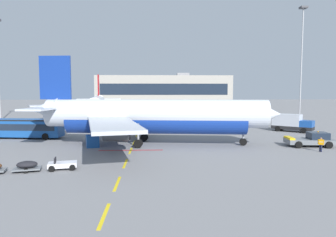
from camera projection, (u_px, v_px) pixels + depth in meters
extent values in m
plane|color=slate|center=(258.00, 131.00, 57.78)|extent=(400.00, 400.00, 0.00)
cube|color=yellow|center=(104.00, 216.00, 18.63)|extent=(0.24, 4.00, 0.01)
cube|color=yellow|center=(117.00, 183.00, 25.04)|extent=(0.24, 4.00, 0.01)
cube|color=yellow|center=(125.00, 163.00, 31.91)|extent=(0.24, 4.00, 0.01)
cube|color=yellow|center=(130.00, 151.00, 38.61)|extent=(0.24, 4.00, 0.01)
cube|color=yellow|center=(134.00, 143.00, 44.56)|extent=(0.24, 4.00, 0.01)
cube|color=yellow|center=(137.00, 135.00, 51.88)|extent=(0.24, 4.00, 0.01)
cube|color=yellow|center=(139.00, 130.00, 58.43)|extent=(0.24, 4.00, 0.01)
cube|color=yellow|center=(140.00, 126.00, 65.23)|extent=(0.24, 4.00, 0.01)
cube|color=yellow|center=(142.00, 123.00, 72.10)|extent=(0.24, 4.00, 0.01)
cube|color=yellow|center=(143.00, 120.00, 78.40)|extent=(0.24, 4.00, 0.01)
cube|color=yellow|center=(144.00, 118.00, 85.65)|extent=(0.24, 4.00, 0.01)
cube|color=yellow|center=(145.00, 116.00, 92.61)|extent=(0.24, 4.00, 0.01)
cube|color=yellow|center=(145.00, 114.00, 99.07)|extent=(0.24, 4.00, 0.01)
cube|color=yellow|center=(146.00, 112.00, 106.12)|extent=(0.24, 4.00, 0.01)
cube|color=#B21414|center=(131.00, 150.00, 38.96)|extent=(8.00, 0.40, 0.01)
cylinder|color=silver|center=(156.00, 113.00, 42.78)|extent=(30.34, 7.19, 3.80)
cylinder|color=navy|center=(156.00, 121.00, 42.88)|extent=(24.74, 6.25, 3.50)
cone|color=silver|center=(268.00, 114.00, 41.70)|extent=(3.90, 4.10, 3.72)
cone|color=silver|center=(44.00, 109.00, 43.87)|extent=(4.54, 3.69, 3.23)
cube|color=#192333|center=(260.00, 109.00, 41.72)|extent=(1.91, 3.01, 0.60)
cube|color=navy|center=(55.00, 78.00, 43.35)|extent=(4.41, 0.86, 6.00)
cube|color=silver|center=(61.00, 106.00, 46.95)|extent=(3.90, 6.72, 0.24)
cube|color=silver|center=(40.00, 109.00, 40.59)|extent=(3.90, 6.72, 0.24)
cube|color=#B7BCC6|center=(137.00, 112.00, 51.55)|extent=(11.72, 17.39, 0.36)
cube|color=#B7BCC6|center=(111.00, 123.00, 34.67)|extent=(8.44, 17.64, 0.36)
cylinder|color=#4C4F54|center=(133.00, 123.00, 48.72)|extent=(3.42, 2.45, 2.10)
cylinder|color=black|center=(143.00, 123.00, 48.60)|extent=(0.32, 1.79, 1.79)
cylinder|color=#4C4F54|center=(117.00, 132.00, 37.79)|extent=(3.42, 2.45, 2.10)
cylinder|color=black|center=(130.00, 133.00, 37.67)|extent=(0.32, 1.79, 1.79)
cylinder|color=gray|center=(243.00, 132.00, 42.15)|extent=(0.28, 0.28, 2.67)
cylinder|color=black|center=(243.00, 142.00, 42.27)|extent=(1.02, 0.39, 0.99)
cylinder|color=gray|center=(144.00, 129.00, 45.73)|extent=(0.28, 0.28, 2.61)
cylinder|color=black|center=(144.00, 137.00, 46.19)|extent=(1.13, 0.47, 1.10)
cylinder|color=black|center=(144.00, 138.00, 45.50)|extent=(1.13, 0.47, 1.10)
cylinder|color=gray|center=(138.00, 134.00, 40.56)|extent=(0.28, 0.28, 2.61)
cylinder|color=black|center=(139.00, 143.00, 41.03)|extent=(1.13, 0.47, 1.10)
cylinder|color=black|center=(138.00, 144.00, 40.33)|extent=(1.13, 0.47, 1.10)
cube|color=slate|center=(309.00, 141.00, 41.63)|extent=(6.21, 3.29, 0.60)
cube|color=#192333|center=(318.00, 136.00, 41.51)|extent=(2.57, 2.32, 0.90)
cube|color=yellow|center=(289.00, 138.00, 41.70)|extent=(0.91, 2.57, 0.24)
sphere|color=orange|center=(318.00, 132.00, 41.46)|extent=(0.16, 0.16, 0.16)
cylinder|color=black|center=(299.00, 145.00, 40.33)|extent=(0.93, 0.47, 0.90)
cylinder|color=black|center=(291.00, 141.00, 43.12)|extent=(0.93, 0.47, 0.90)
cylinder|color=black|center=(329.00, 145.00, 40.18)|extent=(0.93, 0.47, 0.90)
cylinder|color=black|center=(319.00, 141.00, 42.96)|extent=(0.93, 0.47, 0.90)
cylinder|color=white|center=(97.00, 104.00, 76.45)|extent=(7.91, 29.52, 3.70)
cylinder|color=maroon|center=(97.00, 108.00, 76.54)|extent=(6.83, 24.08, 3.40)
cone|color=white|center=(94.00, 107.00, 62.12)|extent=(4.08, 3.90, 3.62)
cone|color=white|center=(99.00, 100.00, 91.41)|extent=(3.70, 4.50, 3.14)
cube|color=#192333|center=(95.00, 103.00, 63.06)|extent=(2.97, 1.94, 0.58)
cube|color=maroon|center=(98.00, 85.00, 89.36)|extent=(0.97, 4.29, 5.84)
cube|color=white|center=(110.00, 99.00, 90.96)|extent=(6.61, 3.99, 0.23)
cube|color=white|center=(88.00, 99.00, 89.81)|extent=(6.61, 3.99, 0.23)
cube|color=#B7BCC6|center=(130.00, 105.00, 81.81)|extent=(17.13, 7.73, 0.35)
cube|color=#B7BCC6|center=(64.00, 105.00, 78.74)|extent=(16.82, 11.81, 0.35)
cylinder|color=#4C4F54|center=(119.00, 110.00, 81.54)|extent=(2.47, 3.38, 2.04)
cylinder|color=black|center=(119.00, 110.00, 80.01)|extent=(1.74, 0.37, 1.74)
cylinder|color=#4C4F54|center=(76.00, 111.00, 79.55)|extent=(2.47, 3.38, 2.04)
cylinder|color=black|center=(76.00, 111.00, 78.03)|extent=(1.74, 0.37, 1.74)
cylinder|color=gray|center=(95.00, 118.00, 65.33)|extent=(0.27, 0.27, 2.59)
cylinder|color=black|center=(95.00, 124.00, 65.45)|extent=(0.41, 0.99, 0.96)
cylinder|color=gray|center=(108.00, 113.00, 79.04)|extent=(0.27, 0.27, 2.54)
cylinder|color=black|center=(109.00, 118.00, 79.21)|extent=(0.49, 1.11, 1.07)
cylinder|color=black|center=(107.00, 118.00, 79.09)|extent=(0.49, 1.11, 1.07)
cylinder|color=gray|center=(87.00, 113.00, 78.10)|extent=(0.27, 0.27, 2.54)
cylinder|color=black|center=(89.00, 118.00, 78.28)|extent=(0.49, 1.11, 1.07)
cylinder|color=black|center=(86.00, 118.00, 78.15)|extent=(0.49, 1.11, 1.07)
cube|color=#194C99|center=(24.00, 128.00, 48.67)|extent=(12.23, 4.09, 2.70)
cube|color=#192333|center=(24.00, 126.00, 48.65)|extent=(11.29, 4.02, 1.00)
cube|color=black|center=(24.00, 120.00, 48.56)|extent=(12.26, 4.11, 0.20)
cylinder|color=black|center=(53.00, 134.00, 49.81)|extent=(1.03, 0.44, 1.00)
cylinder|color=black|center=(45.00, 137.00, 47.13)|extent=(1.03, 0.44, 1.00)
cylinder|color=black|center=(7.00, 134.00, 50.39)|extent=(1.03, 0.44, 1.00)
cube|color=black|center=(292.00, 128.00, 56.52)|extent=(6.95, 6.28, 0.60)
cube|color=#194799|center=(306.00, 124.00, 55.06)|extent=(3.30, 3.29, 1.10)
cube|color=#192333|center=(313.00, 124.00, 54.37)|extent=(1.26, 1.53, 0.64)
cube|color=#B7BCC6|center=(287.00, 120.00, 56.98)|extent=(5.21, 4.87, 2.10)
cylinder|color=black|center=(307.00, 129.00, 56.16)|extent=(0.92, 0.82, 0.96)
cylinder|color=black|center=(304.00, 131.00, 54.25)|extent=(0.92, 0.82, 0.96)
cylinder|color=black|center=(282.00, 127.00, 58.83)|extent=(0.92, 0.82, 0.96)
cylinder|color=black|center=(278.00, 129.00, 56.92)|extent=(0.92, 0.82, 0.96)
cube|color=silver|center=(63.00, 165.00, 29.49)|extent=(2.84, 1.92, 0.44)
cube|color=black|center=(55.00, 161.00, 29.29)|extent=(0.35, 1.12, 0.56)
cylinder|color=black|center=(73.00, 164.00, 30.41)|extent=(0.59, 0.29, 0.56)
cylinder|color=black|center=(72.00, 168.00, 29.06)|extent=(0.59, 0.29, 0.56)
cylinder|color=black|center=(53.00, 165.00, 29.96)|extent=(0.59, 0.29, 0.56)
cylinder|color=black|center=(52.00, 169.00, 28.61)|extent=(0.59, 0.29, 0.56)
cube|color=slate|center=(27.00, 169.00, 28.73)|extent=(2.66, 1.97, 0.12)
ellipsoid|color=black|center=(27.00, 164.00, 28.70)|extent=(2.04, 1.56, 0.64)
cylinder|color=black|center=(29.00, 167.00, 29.39)|extent=(0.46, 0.23, 0.44)
cylinder|color=black|center=(26.00, 171.00, 28.09)|extent=(0.46, 0.23, 0.44)
cylinder|color=#191E38|center=(321.00, 148.00, 37.81)|extent=(0.16, 0.16, 0.87)
cylinder|color=#191E38|center=(320.00, 148.00, 38.04)|extent=(0.16, 0.16, 0.87)
cube|color=orange|center=(321.00, 142.00, 37.86)|extent=(0.54, 0.46, 0.65)
cube|color=silver|center=(321.00, 142.00, 37.85)|extent=(0.56, 0.48, 0.06)
sphere|color=#8C664C|center=(321.00, 138.00, 37.82)|extent=(0.24, 0.24, 0.24)
cylinder|color=orange|center=(324.00, 142.00, 37.66)|extent=(0.09, 0.09, 0.59)
cylinder|color=orange|center=(318.00, 142.00, 38.04)|extent=(0.09, 0.09, 0.59)
cube|color=#194C9E|center=(93.00, 141.00, 41.04)|extent=(1.99, 1.96, 1.60)
cube|color=silver|center=(93.00, 141.00, 41.04)|extent=(1.56, 0.51, 1.36)
cylinder|color=slate|center=(1.00, 119.00, 77.02)|extent=(0.70, 0.70, 0.60)
cylinder|color=slate|center=(299.00, 117.00, 83.94)|extent=(0.70, 0.70, 0.60)
cylinder|color=#9EA0A5|center=(301.00, 64.00, 82.68)|extent=(0.36, 0.36, 28.72)
cube|color=#3F3F44|center=(304.00, 7.00, 81.37)|extent=(1.80, 1.80, 0.50)
cube|color=#9E998E|center=(164.00, 91.00, 157.91)|extent=(65.32, 22.13, 14.56)
cube|color=#192333|center=(164.00, 89.00, 146.78)|extent=(60.09, 0.12, 5.24)
cube|color=gray|center=(183.00, 75.00, 157.59)|extent=(6.00, 5.00, 1.60)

